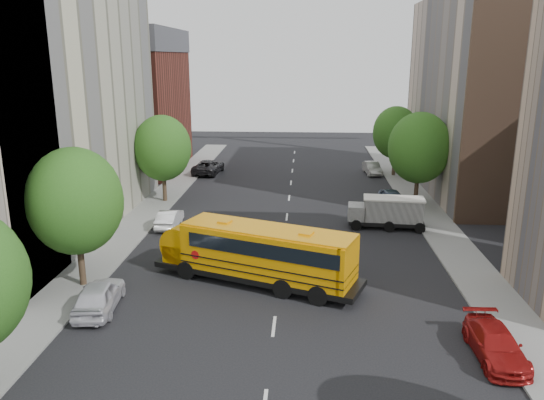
# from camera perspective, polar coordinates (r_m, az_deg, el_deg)

# --- Properties ---
(ground) EXTENTS (120.00, 120.00, 0.00)m
(ground) POSITION_cam_1_polar(r_m,az_deg,el_deg) (33.34, 1.01, -6.86)
(ground) COLOR black
(ground) RESTS_ON ground
(sidewalk_left) EXTENTS (3.00, 80.00, 0.12)m
(sidewalk_left) POSITION_cam_1_polar(r_m,az_deg,el_deg) (40.09, -15.34, -3.48)
(sidewalk_left) COLOR slate
(sidewalk_left) RESTS_ON ground
(sidewalk_right) EXTENTS (3.00, 80.00, 0.12)m
(sidewalk_right) POSITION_cam_1_polar(r_m,az_deg,el_deg) (39.32, 18.39, -4.09)
(sidewalk_right) COLOR slate
(sidewalk_right) RESTS_ON ground
(lane_markings) EXTENTS (0.15, 64.00, 0.01)m
(lane_markings) POSITION_cam_1_polar(r_m,az_deg,el_deg) (42.77, 1.61, -1.83)
(lane_markings) COLOR silver
(lane_markings) RESTS_ON ground
(building_left_cream) EXTENTS (10.00, 26.00, 20.00)m
(building_left_cream) POSITION_cam_1_polar(r_m,az_deg,el_deg) (41.72, -24.49, 10.39)
(building_left_cream) COLOR beige
(building_left_cream) RESTS_ON ground
(building_left_redbrick) EXTENTS (10.00, 15.00, 13.00)m
(building_left_redbrick) POSITION_cam_1_polar(r_m,az_deg,el_deg) (62.27, -14.75, 9.14)
(building_left_redbrick) COLOR maroon
(building_left_redbrick) RESTS_ON ground
(building_right_far) EXTENTS (10.00, 22.00, 18.00)m
(building_right_far) POSITION_cam_1_polar(r_m,az_deg,el_deg) (53.66, 22.01, 10.34)
(building_right_far) COLOR #C8AF9B
(building_right_far) RESTS_ON ground
(building_right_sidewall) EXTENTS (10.10, 0.30, 18.00)m
(building_right_sidewall) POSITION_cam_1_polar(r_m,az_deg,el_deg) (43.37, 26.48, 8.97)
(building_right_sidewall) COLOR brown
(building_right_sidewall) RESTS_ON ground
(street_tree_1) EXTENTS (5.12, 5.12, 7.90)m
(street_tree_1) POSITION_cam_1_polar(r_m,az_deg,el_deg) (30.52, -20.40, -0.13)
(street_tree_1) COLOR #38281C
(street_tree_1) RESTS_ON ground
(street_tree_2) EXTENTS (4.99, 4.99, 7.71)m
(street_tree_2) POSITION_cam_1_polar(r_m,az_deg,el_deg) (47.18, -11.71, 5.48)
(street_tree_2) COLOR #38281C
(street_tree_2) RESTS_ON ground
(street_tree_4) EXTENTS (5.25, 5.25, 8.10)m
(street_tree_4) POSITION_cam_1_polar(r_m,az_deg,el_deg) (46.51, 15.57, 5.42)
(street_tree_4) COLOR #38281C
(street_tree_4) RESTS_ON ground
(street_tree_5) EXTENTS (4.86, 4.86, 7.51)m
(street_tree_5) POSITION_cam_1_polar(r_m,az_deg,el_deg) (58.23, 13.17, 7.07)
(street_tree_5) COLOR #38281C
(street_tree_5) RESTS_ON ground
(school_bus) EXTENTS (12.33, 6.97, 3.44)m
(school_bus) POSITION_cam_1_polar(r_m,az_deg,el_deg) (30.06, -1.91, -5.45)
(school_bus) COLOR black
(school_bus) RESTS_ON ground
(safari_truck) EXTENTS (5.71, 2.55, 2.37)m
(safari_truck) POSITION_cam_1_polar(r_m,az_deg,el_deg) (40.68, 12.29, -1.25)
(safari_truck) COLOR black
(safari_truck) RESTS_ON ground
(parked_car_0) EXTENTS (2.32, 4.78, 1.57)m
(parked_car_0) POSITION_cam_1_polar(r_m,az_deg,el_deg) (28.68, -18.12, -9.74)
(parked_car_0) COLOR silver
(parked_car_0) RESTS_ON ground
(parked_car_1) EXTENTS (1.51, 4.09, 1.34)m
(parked_car_1) POSITION_cam_1_polar(r_m,az_deg,el_deg) (40.85, -10.98, -1.96)
(parked_car_1) COLOR white
(parked_car_1) RESTS_ON ground
(parked_car_2) EXTENTS (3.12, 5.83, 1.56)m
(parked_car_2) POSITION_cam_1_polar(r_m,az_deg,el_deg) (58.97, -6.85, 3.58)
(parked_car_2) COLOR black
(parked_car_2) RESTS_ON ground
(parked_car_3) EXTENTS (1.91, 4.55, 1.31)m
(parked_car_3) POSITION_cam_1_polar(r_m,az_deg,el_deg) (25.28, 22.90, -14.08)
(parked_car_3) COLOR maroon
(parked_car_3) RESTS_ON ground
(parked_car_4) EXTENTS (2.17, 4.69, 1.56)m
(parked_car_4) POSITION_cam_1_polar(r_m,az_deg,el_deg) (46.13, 12.82, 0.05)
(parked_car_4) COLOR #313E56
(parked_car_4) RESTS_ON ground
(parked_car_5) EXTENTS (1.85, 4.25, 1.36)m
(parked_car_5) POSITION_cam_1_polar(r_m,az_deg,el_deg) (59.32, 10.72, 3.40)
(parked_car_5) COLOR gray
(parked_car_5) RESTS_ON ground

